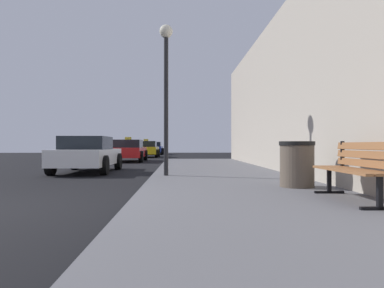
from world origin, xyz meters
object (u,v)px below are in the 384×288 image
(street_lamp, at_px, (166,71))
(car_red, at_px, (128,150))
(car_yellow, at_px, (146,149))
(car_blue, at_px, (153,148))
(trash_bin, at_px, (297,164))
(car_white, at_px, (88,154))
(bench, at_px, (357,166))

(street_lamp, xyz_separation_m, car_red, (-2.60, 11.53, -2.32))
(street_lamp, distance_m, car_yellow, 19.31)
(street_lamp, distance_m, car_blue, 27.11)
(car_red, bearing_deg, trash_bin, -69.79)
(car_white, relative_size, car_red, 0.99)
(bench, distance_m, car_white, 9.73)
(bench, bearing_deg, car_yellow, 103.12)
(street_lamp, xyz_separation_m, car_yellow, (-2.25, 19.03, -2.32))
(trash_bin, height_order, street_lamp, street_lamp)
(car_yellow, bearing_deg, street_lamp, -83.25)
(trash_bin, bearing_deg, car_white, 132.84)
(bench, height_order, car_red, car_red)
(car_yellow, bearing_deg, car_red, -92.68)
(car_red, xyz_separation_m, car_yellow, (0.35, 7.51, 0.00))
(car_yellow, bearing_deg, trash_bin, -77.30)
(car_white, distance_m, car_yellow, 15.84)
(street_lamp, bearing_deg, bench, -56.52)
(car_yellow, bearing_deg, bench, -77.44)
(street_lamp, height_order, car_red, street_lamp)
(street_lamp, height_order, car_yellow, street_lamp)
(car_blue, bearing_deg, car_yellow, -89.76)
(street_lamp, height_order, car_blue, street_lamp)
(trash_bin, relative_size, car_yellow, 0.21)
(car_blue, bearing_deg, car_red, -91.18)
(street_lamp, bearing_deg, car_white, 132.08)
(bench, xyz_separation_m, car_yellow, (-5.25, 23.57, -0.02))
(car_red, height_order, car_blue, car_red)
(car_red, distance_m, car_blue, 15.38)
(car_white, bearing_deg, bench, -52.71)
(street_lamp, height_order, car_white, street_lamp)
(car_yellow, distance_m, car_blue, 7.88)
(trash_bin, bearing_deg, car_red, 110.21)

